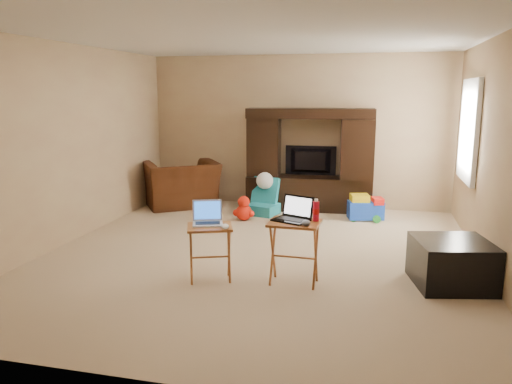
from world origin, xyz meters
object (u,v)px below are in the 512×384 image
(push_toy, at_px, (366,207))
(tray_table_right, at_px, (294,253))
(tray_table_left, at_px, (210,253))
(laptop_left, at_px, (208,213))
(ottoman, at_px, (452,263))
(water_bottle, at_px, (316,211))
(mouse_left, at_px, (225,226))
(entertainment_center, at_px, (309,160))
(television, at_px, (310,161))
(mouse_right, at_px, (306,223))
(child_rocker, at_px, (263,196))
(recliner, at_px, (181,184))
(laptop_right, at_px, (291,209))
(plush_toy, at_px, (244,208))

(push_toy, distance_m, tray_table_right, 2.86)
(tray_table_left, height_order, laptop_left, laptop_left)
(ottoman, bearing_deg, water_bottle, -169.20)
(tray_table_right, relative_size, mouse_left, 5.49)
(laptop_left, bearing_deg, entertainment_center, 60.30)
(television, xyz_separation_m, mouse_right, (0.43, -3.50, -0.12))
(tray_table_left, xyz_separation_m, tray_table_right, (0.84, 0.11, 0.03))
(tray_table_right, distance_m, water_bottle, 0.47)
(television, relative_size, child_rocker, 1.44)
(television, xyz_separation_m, push_toy, (0.93, -0.59, -0.59))
(entertainment_center, distance_m, ottoman, 3.51)
(mouse_right, bearing_deg, recliner, 129.19)
(recliner, distance_m, ottoman, 4.78)
(mouse_right, bearing_deg, television, 96.97)
(laptop_right, height_order, mouse_left, laptop_right)
(tray_table_right, distance_m, mouse_right, 0.39)
(child_rocker, xyz_separation_m, tray_table_left, (0.10, -2.87, -0.00))
(push_toy, height_order, water_bottle, water_bottle)
(recliner, bearing_deg, mouse_left, 83.57)
(television, distance_m, child_rocker, 1.03)
(mouse_right, bearing_deg, push_toy, 80.16)
(recliner, distance_m, mouse_left, 3.65)
(entertainment_center, height_order, ottoman, entertainment_center)
(child_rocker, distance_m, laptop_left, 2.87)
(tray_table_right, height_order, laptop_right, laptop_right)
(plush_toy, bearing_deg, laptop_right, -64.40)
(entertainment_center, height_order, tray_table_left, entertainment_center)
(tray_table_right, height_order, water_bottle, water_bottle)
(ottoman, relative_size, laptop_left, 2.36)
(recliner, bearing_deg, tray_table_right, 93.48)
(tray_table_right, bearing_deg, recliner, 130.58)
(ottoman, xyz_separation_m, laptop_right, (-1.57, -0.31, 0.53))
(laptop_left, height_order, laptop_right, laptop_right)
(plush_toy, distance_m, ottoman, 3.34)
(television, xyz_separation_m, ottoman, (1.83, -3.04, -0.56))
(tray_table_right, distance_m, laptop_right, 0.44)
(entertainment_center, height_order, mouse_right, entertainment_center)
(child_rocker, distance_m, push_toy, 1.59)
(tray_table_right, relative_size, mouse_right, 4.92)
(push_toy, height_order, mouse_right, mouse_right)
(laptop_right, bearing_deg, tray_table_left, -149.26)
(television, distance_m, tray_table_left, 3.57)
(recliner, height_order, laptop_right, laptop_right)
(entertainment_center, relative_size, push_toy, 3.80)
(entertainment_center, height_order, laptop_right, entertainment_center)
(push_toy, bearing_deg, child_rocker, 167.46)
(laptop_left, bearing_deg, tray_table_left, -64.94)
(plush_toy, height_order, tray_table_right, tray_table_right)
(child_rocker, bearing_deg, entertainment_center, 52.05)
(entertainment_center, relative_size, mouse_right, 15.38)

